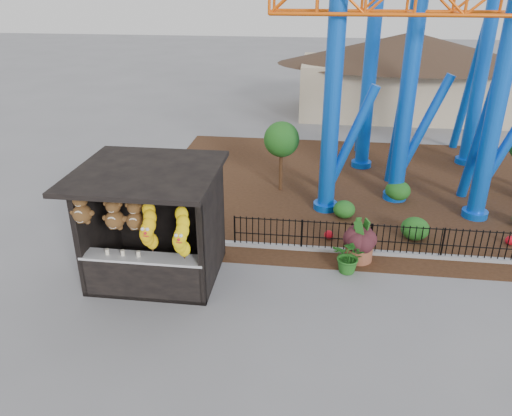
# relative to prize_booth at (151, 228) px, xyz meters

# --- Properties ---
(ground) EXTENTS (120.00, 120.00, 0.00)m
(ground) POSITION_rel_prize_booth_xyz_m (3.00, -0.90, -1.54)
(ground) COLOR slate
(ground) RESTS_ON ground
(mulch_bed) EXTENTS (18.00, 12.00, 0.02)m
(mulch_bed) POSITION_rel_prize_booth_xyz_m (7.00, 7.10, -1.53)
(mulch_bed) COLOR #331E11
(mulch_bed) RESTS_ON ground
(curb) EXTENTS (18.00, 0.18, 0.12)m
(curb) POSITION_rel_prize_booth_xyz_m (7.00, 2.10, -1.48)
(curb) COLOR gray
(curb) RESTS_ON ground
(prize_booth) EXTENTS (3.50, 3.40, 3.12)m
(prize_booth) POSITION_rel_prize_booth_xyz_m (0.00, 0.00, 0.00)
(prize_booth) COLOR black
(prize_booth) RESTS_ON ground
(picket_fence) EXTENTS (12.20, 0.06, 1.00)m
(picket_fence) POSITION_rel_prize_booth_xyz_m (7.90, 2.10, -1.04)
(picket_fence) COLOR black
(picket_fence) RESTS_ON ground
(roller_coaster) EXTENTS (11.00, 6.37, 10.82)m
(roller_coaster) POSITION_rel_prize_booth_xyz_m (8.12, 7.33, 4.90)
(roller_coaster) COLOR blue
(roller_coaster) RESTS_ON ground
(terracotta_planter) EXTENTS (0.79, 0.79, 0.55)m
(terracotta_planter) POSITION_rel_prize_booth_xyz_m (5.45, 1.74, -1.26)
(terracotta_planter) COLOR brown
(terracotta_planter) RESTS_ON ground
(planter_foliage) EXTENTS (0.70, 0.70, 0.64)m
(planter_foliage) POSITION_rel_prize_booth_xyz_m (5.45, 1.74, -0.67)
(planter_foliage) COLOR #34151A
(planter_foliage) RESTS_ON terracotta_planter
(potted_plant) EXTENTS (1.11, 1.05, 0.99)m
(potted_plant) POSITION_rel_prize_booth_xyz_m (5.14, 1.05, -1.05)
(potted_plant) COLOR #2C581A
(potted_plant) RESTS_ON ground
(landscaping) EXTENTS (7.61, 3.91, 0.72)m
(landscaping) POSITION_rel_prize_booth_xyz_m (7.55, 4.59, -1.21)
(landscaping) COLOR #1C5318
(landscaping) RESTS_ON mulch_bed
(pavilion) EXTENTS (15.00, 15.00, 4.80)m
(pavilion) POSITION_rel_prize_booth_xyz_m (9.00, 19.10, 1.52)
(pavilion) COLOR #BFAD8C
(pavilion) RESTS_ON ground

